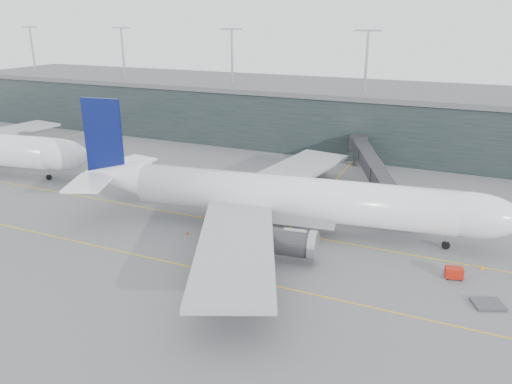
% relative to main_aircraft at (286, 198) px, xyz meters
% --- Properties ---
extents(ground, '(320.00, 320.00, 0.00)m').
position_rel_main_aircraft_xyz_m(ground, '(-4.72, 3.12, -5.51)').
color(ground, slate).
rests_on(ground, ground).
extents(taxiline_a, '(160.00, 0.25, 0.02)m').
position_rel_main_aircraft_xyz_m(taxiline_a, '(-4.72, -0.88, -5.50)').
color(taxiline_a, gold).
rests_on(taxiline_a, ground).
extents(taxiline_b, '(160.00, 0.25, 0.02)m').
position_rel_main_aircraft_xyz_m(taxiline_b, '(-4.72, -16.88, -5.50)').
color(taxiline_b, gold).
rests_on(taxiline_b, ground).
extents(taxiline_lead_main, '(0.25, 60.00, 0.02)m').
position_rel_main_aircraft_xyz_m(taxiline_lead_main, '(0.28, 23.12, -5.50)').
color(taxiline_lead_main, gold).
rests_on(taxiline_lead_main, ground).
extents(taxiline_lead_adj, '(0.25, 60.00, 0.02)m').
position_rel_main_aircraft_xyz_m(taxiline_lead_adj, '(-79.72, 23.12, -5.50)').
color(taxiline_lead_adj, gold).
rests_on(taxiline_lead_adj, ground).
extents(terminal, '(240.00, 36.00, 29.00)m').
position_rel_main_aircraft_xyz_m(terminal, '(-4.72, 61.11, 2.11)').
color(terminal, black).
rests_on(terminal, ground).
extents(main_aircraft, '(69.95, 65.21, 19.62)m').
position_rel_main_aircraft_xyz_m(main_aircraft, '(0.00, 0.00, 0.00)').
color(main_aircraft, white).
rests_on(main_aircraft, ground).
extents(jet_bridge, '(19.20, 43.66, 6.76)m').
position_rel_main_aircraft_xyz_m(jet_bridge, '(9.84, 26.91, -0.45)').
color(jet_bridge, '#29292E').
rests_on(jet_bridge, ground).
extents(gse_cart, '(2.47, 1.86, 1.51)m').
position_rel_main_aircraft_xyz_m(gse_cart, '(25.51, -5.63, -4.67)').
color(gse_cart, '#A81A0C').
rests_on(gse_cart, ground).
extents(baggage_dolly, '(4.21, 3.85, 0.34)m').
position_rel_main_aircraft_xyz_m(baggage_dolly, '(29.65, -10.89, -5.30)').
color(baggage_dolly, '#3D3C42').
rests_on(baggage_dolly, ground).
extents(uld_a, '(2.56, 2.33, 1.89)m').
position_rel_main_aircraft_xyz_m(uld_a, '(-8.34, 12.98, -4.51)').
color(uld_a, '#343439').
rests_on(uld_a, ground).
extents(uld_b, '(2.21, 1.99, 1.65)m').
position_rel_main_aircraft_xyz_m(uld_b, '(-8.04, 14.03, -4.64)').
color(uld_b, '#343439').
rests_on(uld_b, ground).
extents(uld_c, '(2.45, 2.23, 1.81)m').
position_rel_main_aircraft_xyz_m(uld_c, '(-5.66, 14.71, -4.55)').
color(uld_c, '#343439').
rests_on(uld_c, ground).
extents(cone_nose, '(0.47, 0.47, 0.74)m').
position_rel_main_aircraft_xyz_m(cone_nose, '(28.89, -1.48, -5.14)').
color(cone_nose, orange).
rests_on(cone_nose, ground).
extents(cone_wing_stbd, '(0.42, 0.42, 0.67)m').
position_rel_main_aircraft_xyz_m(cone_wing_stbd, '(4.17, -15.37, -5.17)').
color(cone_wing_stbd, orange).
rests_on(cone_wing_stbd, ground).
extents(cone_wing_port, '(0.41, 0.41, 0.66)m').
position_rel_main_aircraft_xyz_m(cone_wing_port, '(2.81, 15.74, -5.18)').
color(cone_wing_port, orange).
rests_on(cone_wing_port, ground).
extents(cone_tail, '(0.43, 0.43, 0.68)m').
position_rel_main_aircraft_xyz_m(cone_tail, '(-13.44, -7.75, -5.16)').
color(cone_tail, '#CA3E0B').
rests_on(cone_tail, ground).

